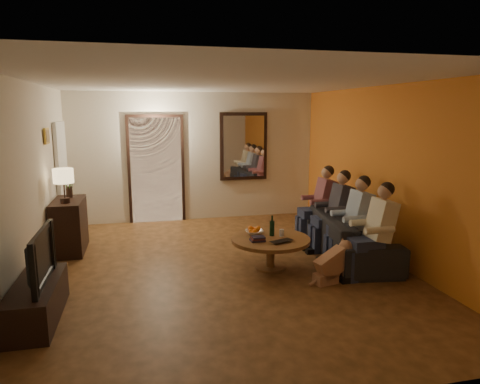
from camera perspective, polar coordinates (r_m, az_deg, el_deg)
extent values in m
cube|color=#452D12|center=(6.21, -2.10, -10.19)|extent=(5.00, 6.00, 0.01)
cube|color=white|center=(5.82, -2.27, 14.50)|extent=(5.00, 6.00, 0.01)
cube|color=beige|center=(8.81, -5.94, 4.68)|extent=(5.00, 0.02, 2.60)
cube|color=beige|center=(3.05, 8.78, -6.78)|extent=(5.00, 0.02, 2.60)
cube|color=beige|center=(5.93, -26.61, 0.71)|extent=(0.02, 6.00, 2.60)
cube|color=beige|center=(6.80, 18.98, 2.40)|extent=(0.02, 6.00, 2.60)
cube|color=orange|center=(6.80, 18.90, 2.40)|extent=(0.01, 6.00, 2.60)
cube|color=#FFE0A5|center=(8.76, -11.10, 2.85)|extent=(1.00, 0.06, 2.10)
cube|color=black|center=(8.75, -11.09, 2.84)|extent=(1.12, 0.04, 2.22)
cube|color=silver|center=(8.80, -9.44, 1.95)|extent=(0.45, 0.03, 1.70)
cube|color=black|center=(8.94, 0.47, 6.10)|extent=(1.00, 0.05, 1.40)
cube|color=white|center=(8.91, 0.52, 6.09)|extent=(0.86, 0.02, 1.26)
cube|color=white|center=(8.20, -22.57, 1.49)|extent=(0.06, 0.85, 2.04)
cube|color=#B28C33|center=(7.14, -24.38, 6.83)|extent=(0.03, 0.28, 0.24)
cube|color=brown|center=(7.13, -24.26, 6.84)|extent=(0.01, 0.22, 0.18)
cube|color=black|center=(7.36, -21.78, -4.21)|extent=(0.45, 0.94, 0.84)
cube|color=black|center=(5.21, -25.44, -13.04)|extent=(0.45, 1.24, 0.41)
imported|color=black|center=(5.04, -25.89, -7.85)|extent=(1.00, 0.13, 0.58)
imported|color=black|center=(6.87, 14.46, -5.62)|extent=(2.31, 1.18, 0.65)
cylinder|color=brown|center=(6.17, 4.08, -8.13)|extent=(1.15, 1.15, 0.45)
imported|color=white|center=(6.25, 1.92, -5.40)|extent=(0.26, 0.26, 0.06)
cylinder|color=silver|center=(6.19, 5.57, -5.43)|extent=(0.06, 0.06, 0.10)
imported|color=black|center=(5.87, 5.86, -6.69)|extent=(0.38, 0.31, 0.03)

